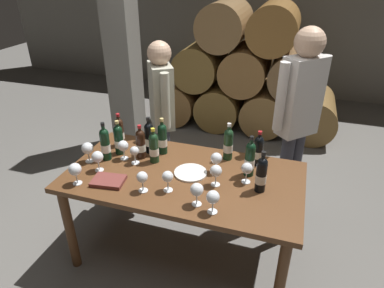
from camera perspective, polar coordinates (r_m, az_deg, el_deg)
ground_plane at (r=2.97m, az=-1.24°, el=-17.46°), size 14.00×14.00×0.00m
cellar_back_wall at (r=6.22m, az=12.22°, el=21.23°), size 10.00×0.24×2.80m
barrel_stack at (r=4.80m, az=8.99°, el=11.17°), size 2.49×0.90×1.69m
stone_pillar at (r=4.15m, az=-11.72°, el=16.41°), size 0.32×0.32×2.60m
dining_table at (r=2.53m, az=-1.40°, el=-6.88°), size 1.70×0.90×0.76m
wine_bottle_0 at (r=2.66m, az=-8.60°, el=0.07°), size 0.07×0.07×0.28m
wine_bottle_1 at (r=2.59m, az=-6.41°, el=-0.56°), size 0.07×0.07×0.28m
wine_bottle_2 at (r=2.44m, az=9.66°, el=-2.43°), size 0.07×0.07×0.31m
wine_bottle_3 at (r=2.59m, az=11.05°, el=-1.01°), size 0.07×0.07×0.28m
wine_bottle_4 at (r=2.62m, az=6.09°, el=0.03°), size 0.07×0.07×0.30m
wine_bottle_5 at (r=2.87m, az=-12.05°, el=2.03°), size 0.07×0.07×0.29m
wine_bottle_6 at (r=2.72m, az=-7.19°, el=1.11°), size 0.07×0.07×0.30m
wine_bottle_7 at (r=2.29m, az=11.53°, el=-4.98°), size 0.07×0.07×0.30m
wine_bottle_8 at (r=2.74m, az=-12.18°, el=0.76°), size 0.07×0.07×0.29m
wine_bottle_9 at (r=2.69m, az=-4.97°, el=0.96°), size 0.07×0.07×0.30m
wine_bottle_10 at (r=2.68m, az=-14.35°, el=0.04°), size 0.07×0.07×0.31m
wine_glass_0 at (r=2.08m, az=3.52°, el=-8.96°), size 0.08×0.08×0.16m
wine_glass_1 at (r=2.28m, az=-8.35°, el=-5.62°), size 0.08×0.08×0.15m
wine_glass_2 at (r=2.45m, az=-19.01°, el=-4.11°), size 0.09×0.09×0.16m
wine_glass_3 at (r=2.26m, az=-4.11°, el=-5.58°), size 0.08×0.08×0.15m
wine_glass_4 at (r=2.69m, az=-17.11°, el=-0.74°), size 0.09×0.09×0.16m
wine_glass_5 at (r=2.56m, az=-15.55°, el=-2.16°), size 0.08×0.08×0.16m
wine_glass_6 at (r=2.31m, az=4.03°, el=-4.61°), size 0.08×0.08×0.16m
wine_glass_7 at (r=2.13m, az=0.81°, el=-7.74°), size 0.08×0.08×0.16m
wine_glass_8 at (r=2.37m, az=9.19°, el=-4.14°), size 0.08×0.08×0.15m
wine_glass_9 at (r=2.66m, az=-11.48°, el=-0.38°), size 0.08×0.08×0.16m
wine_glass_10 at (r=2.59m, az=-9.62°, el=-1.27°), size 0.07×0.07×0.14m
wine_glass_11 at (r=2.45m, az=4.10°, el=-2.50°), size 0.08×0.08×0.16m
tasting_notebook at (r=2.46m, az=-13.83°, el=-6.01°), size 0.24×0.19×0.03m
serving_plate at (r=2.48m, az=-0.24°, el=-4.83°), size 0.24×0.24×0.01m
sommelier_presenting at (r=2.90m, az=17.42°, el=5.15°), size 0.37×0.38×1.72m
taster_seated_left at (r=3.14m, az=-5.08°, el=5.75°), size 0.32×0.43×1.54m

